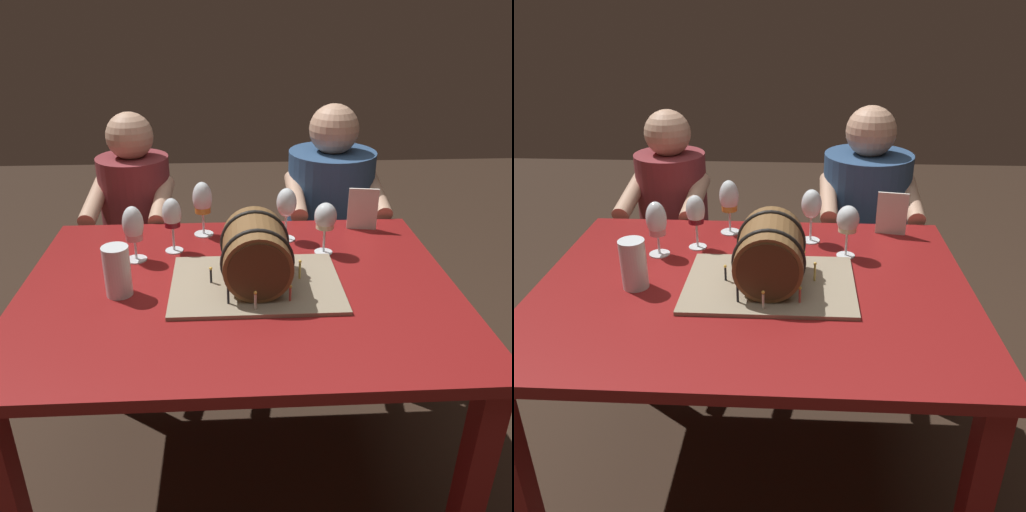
{
  "view_description": "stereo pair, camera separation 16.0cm",
  "coord_description": "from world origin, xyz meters",
  "views": [
    {
      "loc": [
        -0.03,
        -1.44,
        1.55
      ],
      "look_at": [
        0.05,
        -0.01,
        0.86
      ],
      "focal_mm": 37.85,
      "sensor_mm": 36.0,
      "label": 1
    },
    {
      "loc": [
        0.13,
        -1.44,
        1.55
      ],
      "look_at": [
        0.05,
        -0.01,
        0.86
      ],
      "focal_mm": 37.85,
      "sensor_mm": 36.0,
      "label": 2
    }
  ],
  "objects": [
    {
      "name": "beer_pint",
      "position": [
        -0.35,
        -0.03,
        0.83
      ],
      "size": [
        0.08,
        0.08,
        0.15
      ],
      "color": "white",
      "rests_on": "dining_table"
    },
    {
      "name": "person_seated_left",
      "position": [
        -0.43,
        0.81,
        0.5
      ],
      "size": [
        0.36,
        0.46,
        1.13
      ],
      "color": "#4C1B1E",
      "rests_on": "ground"
    },
    {
      "name": "wine_glass_amber",
      "position": [
        -0.12,
        0.4,
        0.89
      ],
      "size": [
        0.07,
        0.07,
        0.2
      ],
      "color": "white",
      "rests_on": "dining_table"
    },
    {
      "name": "ground_plane",
      "position": [
        0.0,
        0.0,
        0.0
      ],
      "size": [
        8.0,
        8.0,
        0.0
      ],
      "primitive_type": "plane",
      "color": "#332319"
    },
    {
      "name": "wine_glass_empty",
      "position": [
        0.18,
        0.34,
        0.89
      ],
      "size": [
        0.07,
        0.07,
        0.19
      ],
      "color": "white",
      "rests_on": "dining_table"
    },
    {
      "name": "menu_card",
      "position": [
        0.47,
        0.42,
        0.84
      ],
      "size": [
        0.11,
        0.03,
        0.16
      ],
      "primitive_type": "cube",
      "rotation": [
        0.01,
        0.0,
        -0.16
      ],
      "color": "silver",
      "rests_on": "dining_table"
    },
    {
      "name": "barrel_cake",
      "position": [
        0.05,
        -0.01,
        0.85
      ],
      "size": [
        0.51,
        0.38,
        0.22
      ],
      "color": "gray",
      "rests_on": "dining_table"
    },
    {
      "name": "person_seated_right",
      "position": [
        0.43,
        0.81,
        0.55
      ],
      "size": [
        0.41,
        0.48,
        1.15
      ],
      "color": "#1B2D46",
      "rests_on": "ground"
    },
    {
      "name": "wine_glass_red",
      "position": [
        -0.22,
        0.26,
        0.89
      ],
      "size": [
        0.06,
        0.06,
        0.19
      ],
      "color": "white",
      "rests_on": "dining_table"
    },
    {
      "name": "wine_glass_white",
      "position": [
        0.3,
        0.22,
        0.88
      ],
      "size": [
        0.07,
        0.07,
        0.18
      ],
      "color": "white",
      "rests_on": "dining_table"
    },
    {
      "name": "wine_glass_rose",
      "position": [
        -0.34,
        0.19,
        0.88
      ],
      "size": [
        0.07,
        0.07,
        0.19
      ],
      "color": "white",
      "rests_on": "dining_table"
    },
    {
      "name": "dining_table",
      "position": [
        0.0,
        0.0,
        0.65
      ],
      "size": [
        1.32,
        1.02,
        0.76
      ],
      "color": "maroon",
      "rests_on": "ground"
    }
  ]
}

